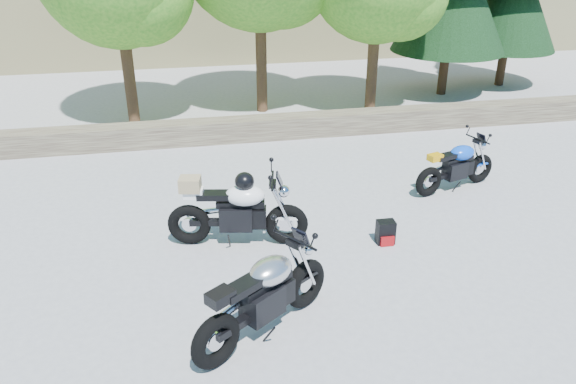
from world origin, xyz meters
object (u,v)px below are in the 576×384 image
(white_bike, at_px, (237,210))
(blue_bike, at_px, (457,167))
(backpack, at_px, (386,233))
(silver_bike, at_px, (264,296))

(white_bike, distance_m, blue_bike, 4.40)
(white_bike, distance_m, backpack, 2.34)
(silver_bike, height_order, backpack, silver_bike)
(backpack, bearing_deg, white_bike, 170.64)
(silver_bike, relative_size, white_bike, 0.86)
(white_bike, xyz_separation_m, backpack, (2.27, -0.43, -0.41))
(silver_bike, distance_m, blue_bike, 5.35)
(silver_bike, xyz_separation_m, blue_bike, (4.15, 3.38, -0.08))
(white_bike, bearing_deg, blue_bike, 26.60)
(silver_bike, bearing_deg, blue_bike, 3.35)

